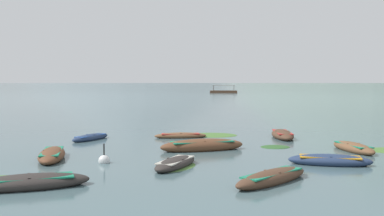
# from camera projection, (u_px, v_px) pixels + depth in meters

# --- Properties ---
(ground_plane) EXTENTS (6000.00, 6000.00, 0.00)m
(ground_plane) POSITION_uv_depth(u_px,v_px,m) (185.00, 83.00, 1504.55)
(ground_plane) COLOR #476066
(mountain_1) EXTENTS (1182.67, 1182.67, 343.84)m
(mountain_1) POSITION_uv_depth(u_px,v_px,m) (135.00, 48.00, 2209.46)
(mountain_1) COLOR slate
(mountain_1) RESTS_ON ground
(mountain_2) EXTENTS (1324.71, 1324.71, 486.97)m
(mountain_2) POSITION_uv_depth(u_px,v_px,m) (373.00, 23.00, 1842.13)
(mountain_2) COLOR slate
(mountain_2) RESTS_ON ground
(rowboat_0) EXTENTS (1.57, 3.55, 0.54)m
(rowboat_0) POSITION_uv_depth(u_px,v_px,m) (353.00, 148.00, 21.96)
(rowboat_0) COLOR brown
(rowboat_0) RESTS_ON ground
(rowboat_2) EXTENTS (3.55, 1.87, 0.54)m
(rowboat_2) POSITION_uv_depth(u_px,v_px,m) (330.00, 161.00, 18.40)
(rowboat_2) COLOR navy
(rowboat_2) RESTS_ON ground
(rowboat_3) EXTENTS (2.17, 3.27, 0.48)m
(rowboat_3) POSITION_uv_depth(u_px,v_px,m) (175.00, 163.00, 17.86)
(rowboat_3) COLOR #2D2826
(rowboat_3) RESTS_ON ground
(rowboat_4) EXTENTS (1.35, 3.80, 0.59)m
(rowboat_4) POSITION_uv_depth(u_px,v_px,m) (282.00, 135.00, 27.16)
(rowboat_4) COLOR #4C3323
(rowboat_4) RESTS_ON ground
(rowboat_5) EXTENTS (1.79, 3.98, 0.57)m
(rowboat_5) POSITION_uv_depth(u_px,v_px,m) (52.00, 155.00, 19.76)
(rowboat_5) COLOR brown
(rowboat_5) RESTS_ON ground
(rowboat_6) EXTENTS (4.51, 2.43, 0.72)m
(rowboat_6) POSITION_uv_depth(u_px,v_px,m) (202.00, 146.00, 22.25)
(rowboat_6) COLOR brown
(rowboat_6) RESTS_ON ground
(rowboat_7) EXTENTS (3.38, 3.40, 0.55)m
(rowboat_7) POSITION_uv_depth(u_px,v_px,m) (272.00, 177.00, 15.14)
(rowboat_7) COLOR #4C3323
(rowboat_7) RESTS_ON ground
(rowboat_8) EXTENTS (3.27, 1.22, 0.40)m
(rowboat_8) POSITION_uv_depth(u_px,v_px,m) (181.00, 136.00, 27.20)
(rowboat_8) COLOR brown
(rowboat_8) RESTS_ON ground
(rowboat_9) EXTENTS (2.12, 3.10, 0.43)m
(rowboat_9) POSITION_uv_depth(u_px,v_px,m) (91.00, 138.00, 26.19)
(rowboat_9) COLOR navy
(rowboat_9) RESTS_ON ground
(rowboat_10) EXTENTS (4.02, 2.43, 0.57)m
(rowboat_10) POSITION_uv_depth(u_px,v_px,m) (29.00, 183.00, 14.34)
(rowboat_10) COLOR #2D2826
(rowboat_10) RESTS_ON ground
(ferry_0) EXTENTS (8.32, 3.60, 2.54)m
(ferry_0) POSITION_uv_depth(u_px,v_px,m) (224.00, 91.00, 133.53)
(ferry_0) COLOR #4C3323
(ferry_0) RESTS_ON ground
(mooring_buoy) EXTENTS (0.48, 0.48, 0.96)m
(mooring_buoy) POSITION_uv_depth(u_px,v_px,m) (104.00, 160.00, 18.78)
(mooring_buoy) COLOR silver
(mooring_buoy) RESTS_ON ground
(weed_patch_0) EXTENTS (2.25, 2.69, 0.14)m
(weed_patch_0) POSITION_uv_depth(u_px,v_px,m) (176.00, 167.00, 17.84)
(weed_patch_0) COLOR #477033
(weed_patch_0) RESTS_ON ground
(weed_patch_1) EXTENTS (1.50, 1.28, 0.14)m
(weed_patch_1) POSITION_uv_depth(u_px,v_px,m) (2.00, 179.00, 15.66)
(weed_patch_1) COLOR #477033
(weed_patch_1) RESTS_ON ground
(weed_patch_2) EXTENTS (3.42, 2.74, 0.14)m
(weed_patch_2) POSITION_uv_depth(u_px,v_px,m) (211.00, 135.00, 28.49)
(weed_patch_2) COLOR #477033
(weed_patch_2) RESTS_ON ground
(weed_patch_4) EXTENTS (1.73, 1.54, 0.14)m
(weed_patch_4) POSITION_uv_depth(u_px,v_px,m) (275.00, 147.00, 23.34)
(weed_patch_4) COLOR #2D5628
(weed_patch_4) RESTS_ON ground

